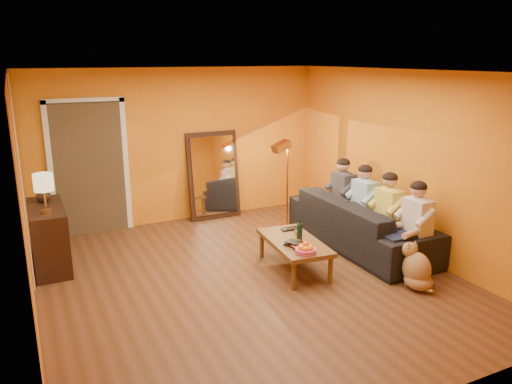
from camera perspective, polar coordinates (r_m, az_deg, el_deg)
name	(u,v)px	position (r m, az deg, el deg)	size (l,w,h in m)	color
room_shell	(236,175)	(6.39, -2.32, 1.96)	(5.00, 5.50, 2.60)	brown
white_accent	(20,172)	(7.24, -25.34, 2.07)	(0.02, 1.90, 2.58)	white
doorway_recess	(88,168)	(8.40, -18.61, 2.65)	(1.06, 0.30, 2.10)	#3F2D19
door_jamb_left	(51,173)	(8.24, -22.42, 2.05)	(0.08, 0.06, 2.20)	white
door_jamb_right	(126,166)	(8.37, -14.64, 2.91)	(0.08, 0.06, 2.20)	white
door_header	(83,100)	(8.13, -19.14, 9.85)	(1.22, 0.06, 0.08)	white
mirror_frame	(213,175)	(8.76, -4.89, 1.93)	(0.92, 0.06, 1.52)	black
mirror_glass	(214,176)	(8.72, -4.80, 1.88)	(0.78, 0.02, 1.36)	white
sideboard	(49,237)	(7.28, -22.60, -4.75)	(0.44, 1.18, 0.85)	black
table_lamp	(45,193)	(6.80, -23.01, -0.15)	(0.24, 0.24, 0.51)	beige
sofa	(361,223)	(7.61, 11.86, -3.45)	(1.00, 2.55, 0.74)	black
coffee_table	(294,255)	(6.71, 4.36, -7.20)	(0.62, 1.22, 0.42)	brown
floor_lamp	(287,185)	(8.20, 3.60, 0.75)	(0.30, 0.24, 1.44)	#CD873C
dog	(417,265)	(6.48, 17.92, -8.00)	(0.32, 0.50, 0.59)	#AE7C4F
person_far_left	(416,226)	(6.90, 17.87, -3.74)	(0.70, 0.44, 1.22)	beige
person_mid_left	(389,215)	(7.28, 14.92, -2.52)	(0.70, 0.44, 1.22)	#D6C747
person_mid_right	(364,205)	(7.69, 12.27, -1.41)	(0.70, 0.44, 1.22)	#8CB8D9
person_far_right	(343,196)	(8.11, 9.90, -0.42)	(0.70, 0.44, 1.22)	#323136
fruit_bowl	(306,247)	(6.20, 5.70, -6.29)	(0.26, 0.26, 0.16)	#C0446E
wine_bottle	(300,230)	(6.57, 5.02, -4.32)	(0.07, 0.07, 0.31)	black
tumbler	(298,233)	(6.78, 4.77, -4.71)	(0.09, 0.09, 0.08)	#B27F3F
laptop	(293,229)	(7.00, 4.24, -4.29)	(0.31, 0.20, 0.02)	black
book_lower	(290,247)	(6.39, 3.89, -6.26)	(0.17, 0.23, 0.02)	black
book_mid	(290,245)	(6.39, 3.93, -6.04)	(0.19, 0.25, 0.02)	#A31E12
book_upper	(290,244)	(6.36, 3.94, -5.95)	(0.16, 0.21, 0.02)	black
vase	(43,195)	(7.37, -23.15, -0.27)	(0.20, 0.20, 0.20)	black
flowers	(41,179)	(7.32, -23.32, 1.34)	(0.17, 0.17, 0.39)	#A31E12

